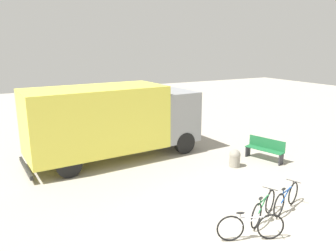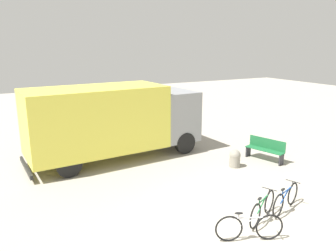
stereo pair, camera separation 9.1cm
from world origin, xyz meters
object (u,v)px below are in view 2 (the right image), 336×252
park_bench (266,149)px  bollard_near_bench (235,158)px  delivery_truck (113,119)px  bicycle_middle (263,208)px  bicycle_near (249,227)px  bicycle_far (286,199)px

park_bench → bollard_near_bench: size_ratio=2.37×
park_bench → bollard_near_bench: bearing=74.4°
park_bench → delivery_truck: bearing=42.6°
bicycle_middle → bollard_near_bench: bearing=36.4°
bicycle_middle → bollard_near_bench: 4.09m
delivery_truck → bicycle_near: delivery_truck is taller
bicycle_middle → bicycle_far: 1.00m
bollard_near_bench → delivery_truck: bearing=139.2°
bicycle_near → bollard_near_bench: (2.95, 4.16, -0.00)m
delivery_truck → bicycle_far: (2.89, -6.81, -1.34)m
park_bench → bicycle_far: 4.37m
bicycle_near → bicycle_middle: 1.15m
bicycle_far → bollard_near_bench: 3.62m
park_bench → bicycle_near: size_ratio=1.06×
bicycle_far → bicycle_middle: bearing=165.9°
park_bench → bicycle_middle: bearing=118.7°
bicycle_middle → bicycle_near: bearing=-174.8°
bicycle_far → delivery_truck: bearing=93.2°
bollard_near_bench → bicycle_middle: bearing=-118.7°
bollard_near_bench → bicycle_far: bearing=-105.5°
bicycle_far → bollard_near_bench: size_ratio=2.29×
park_bench → bicycle_far: (-2.60, -3.51, -0.13)m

